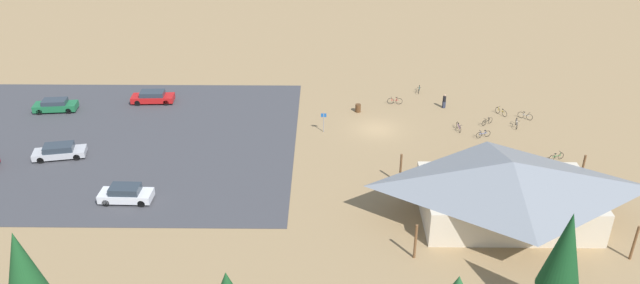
{
  "coord_description": "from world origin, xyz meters",
  "views": [
    {
      "loc": [
        5.3,
        57.42,
        29.22
      ],
      "look_at": [
        5.86,
        5.16,
        1.2
      ],
      "focal_mm": 34.64,
      "sensor_mm": 36.0,
      "label": 1
    }
  ],
  "objects_px": {
    "visitor_by_pavilion": "(444,101)",
    "car_red_near_entry": "(153,97)",
    "car_silver_back_corner": "(59,151)",
    "car_white_far_end": "(126,194)",
    "bicycle_green_mid_cluster": "(556,157)",
    "bike_pavilion": "(509,187)",
    "bicycle_black_near_porch": "(487,121)",
    "bicycle_red_by_bin": "(395,101)",
    "lot_sign": "(324,120)",
    "bicycle_silver_near_sign": "(525,116)",
    "trash_bin": "(358,108)",
    "bicycle_blue_yard_center": "(483,134)",
    "pine_east": "(565,251)",
    "bicycle_purple_edge_south": "(459,127)",
    "pine_center": "(21,264)",
    "bicycle_teal_back_row": "(419,89)",
    "bicycle_yellow_lone_west": "(501,112)",
    "bicycle_white_trailside": "(517,123)"
  },
  "relations": [
    {
      "from": "visitor_by_pavilion",
      "to": "car_red_near_entry",
      "type": "bearing_deg",
      "value": -1.65
    },
    {
      "from": "car_silver_back_corner",
      "to": "visitor_by_pavilion",
      "type": "height_order",
      "value": "visitor_by_pavilion"
    },
    {
      "from": "car_white_far_end",
      "to": "car_red_near_entry",
      "type": "bearing_deg",
      "value": -82.16
    },
    {
      "from": "bicycle_green_mid_cluster",
      "to": "car_silver_back_corner",
      "type": "height_order",
      "value": "car_silver_back_corner"
    },
    {
      "from": "bike_pavilion",
      "to": "bicycle_black_near_porch",
      "type": "bearing_deg",
      "value": -98.22
    },
    {
      "from": "bicycle_red_by_bin",
      "to": "bicycle_green_mid_cluster",
      "type": "height_order",
      "value": "bicycle_red_by_bin"
    },
    {
      "from": "bicycle_red_by_bin",
      "to": "visitor_by_pavilion",
      "type": "bearing_deg",
      "value": 170.35
    },
    {
      "from": "lot_sign",
      "to": "car_red_near_entry",
      "type": "relative_size",
      "value": 0.46
    },
    {
      "from": "bicycle_black_near_porch",
      "to": "bicycle_silver_near_sign",
      "type": "bearing_deg",
      "value": -162.38
    },
    {
      "from": "trash_bin",
      "to": "bicycle_blue_yard_center",
      "type": "bearing_deg",
      "value": 154.49
    },
    {
      "from": "bicycle_blue_yard_center",
      "to": "bicycle_silver_near_sign",
      "type": "bearing_deg",
      "value": -141.57
    },
    {
      "from": "bicycle_green_mid_cluster",
      "to": "bicycle_silver_near_sign",
      "type": "distance_m",
      "value": 8.92
    },
    {
      "from": "bicycle_blue_yard_center",
      "to": "pine_east",
      "type": "bearing_deg",
      "value": 87.03
    },
    {
      "from": "lot_sign",
      "to": "bicycle_black_near_porch",
      "type": "xyz_separation_m",
      "value": [
        -17.28,
        -1.88,
        -1.05
      ]
    },
    {
      "from": "bicycle_blue_yard_center",
      "to": "bicycle_purple_edge_south",
      "type": "height_order",
      "value": "bicycle_blue_yard_center"
    },
    {
      "from": "bicycle_green_mid_cluster",
      "to": "car_red_near_entry",
      "type": "bearing_deg",
      "value": -16.88
    },
    {
      "from": "car_silver_back_corner",
      "to": "visitor_by_pavilion",
      "type": "bearing_deg",
      "value": -163.01
    },
    {
      "from": "trash_bin",
      "to": "bicycle_blue_yard_center",
      "type": "height_order",
      "value": "trash_bin"
    },
    {
      "from": "pine_center",
      "to": "bicycle_blue_yard_center",
      "type": "height_order",
      "value": "pine_center"
    },
    {
      "from": "bicycle_teal_back_row",
      "to": "bicycle_yellow_lone_west",
      "type": "height_order",
      "value": "bicycle_yellow_lone_west"
    },
    {
      "from": "pine_center",
      "to": "car_red_near_entry",
      "type": "bearing_deg",
      "value": -87.84
    },
    {
      "from": "bicycle_yellow_lone_west",
      "to": "bicycle_black_near_porch",
      "type": "bearing_deg",
      "value": 49.37
    },
    {
      "from": "pine_center",
      "to": "car_red_near_entry",
      "type": "xyz_separation_m",
      "value": [
        1.31,
        -34.68,
        -4.48
      ]
    },
    {
      "from": "bicycle_white_trailside",
      "to": "bicycle_yellow_lone_west",
      "type": "relative_size",
      "value": 1.24
    },
    {
      "from": "bicycle_red_by_bin",
      "to": "car_red_near_entry",
      "type": "xyz_separation_m",
      "value": [
        27.42,
        -0.03,
        0.35
      ]
    },
    {
      "from": "lot_sign",
      "to": "visitor_by_pavilion",
      "type": "distance_m",
      "value": 14.71
    },
    {
      "from": "lot_sign",
      "to": "pine_center",
      "type": "relative_size",
      "value": 0.29
    },
    {
      "from": "bicycle_teal_back_row",
      "to": "car_white_far_end",
      "type": "xyz_separation_m",
      "value": [
        27.84,
        23.51,
        0.42
      ]
    },
    {
      "from": "bike_pavilion",
      "to": "car_red_near_entry",
      "type": "height_order",
      "value": "bike_pavilion"
    },
    {
      "from": "lot_sign",
      "to": "visitor_by_pavilion",
      "type": "bearing_deg",
      "value": -155.77
    },
    {
      "from": "car_red_near_entry",
      "to": "pine_east",
      "type": "bearing_deg",
      "value": 135.64
    },
    {
      "from": "bicycle_black_near_porch",
      "to": "bicycle_purple_edge_south",
      "type": "relative_size",
      "value": 0.79
    },
    {
      "from": "bicycle_yellow_lone_west",
      "to": "car_white_far_end",
      "type": "bearing_deg",
      "value": 25.85
    },
    {
      "from": "bicycle_blue_yard_center",
      "to": "bicycle_teal_back_row",
      "type": "height_order",
      "value": "bicycle_blue_yard_center"
    },
    {
      "from": "bicycle_yellow_lone_west",
      "to": "car_silver_back_corner",
      "type": "distance_m",
      "value": 45.58
    },
    {
      "from": "car_red_near_entry",
      "to": "bike_pavilion",
      "type": "bearing_deg",
      "value": 147.15
    },
    {
      "from": "trash_bin",
      "to": "bicycle_black_near_porch",
      "type": "distance_m",
      "value": 13.85
    },
    {
      "from": "bicycle_teal_back_row",
      "to": "bicycle_white_trailside",
      "type": "bearing_deg",
      "value": 135.18
    },
    {
      "from": "bicycle_green_mid_cluster",
      "to": "bicycle_purple_edge_south",
      "type": "distance_m",
      "value": 10.19
    },
    {
      "from": "bicycle_purple_edge_south",
      "to": "car_silver_back_corner",
      "type": "height_order",
      "value": "car_silver_back_corner"
    },
    {
      "from": "bicycle_black_near_porch",
      "to": "visitor_by_pavilion",
      "type": "distance_m",
      "value": 5.7
    },
    {
      "from": "bike_pavilion",
      "to": "bicycle_silver_near_sign",
      "type": "bearing_deg",
      "value": -110.46
    },
    {
      "from": "trash_bin",
      "to": "bicycle_white_trailside",
      "type": "height_order",
      "value": "bicycle_white_trailside"
    },
    {
      "from": "pine_east",
      "to": "bicycle_blue_yard_center",
      "type": "xyz_separation_m",
      "value": [
        -1.32,
        -25.5,
        -5.19
      ]
    },
    {
      "from": "bicycle_black_near_porch",
      "to": "car_red_near_entry",
      "type": "relative_size",
      "value": 0.28
    },
    {
      "from": "bicycle_yellow_lone_west",
      "to": "bicycle_purple_edge_south",
      "type": "relative_size",
      "value": 0.85
    },
    {
      "from": "bicycle_silver_near_sign",
      "to": "car_white_far_end",
      "type": "xyz_separation_m",
      "value": [
        38.33,
        16.43,
        0.41
      ]
    },
    {
      "from": "pine_center",
      "to": "bicycle_purple_edge_south",
      "type": "height_order",
      "value": "pine_center"
    },
    {
      "from": "bike_pavilion",
      "to": "bicycle_green_mid_cluster",
      "type": "height_order",
      "value": "bike_pavilion"
    },
    {
      "from": "bicycle_red_by_bin",
      "to": "car_silver_back_corner",
      "type": "xyz_separation_m",
      "value": [
        33.14,
        12.69,
        0.34
      ]
    }
  ]
}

